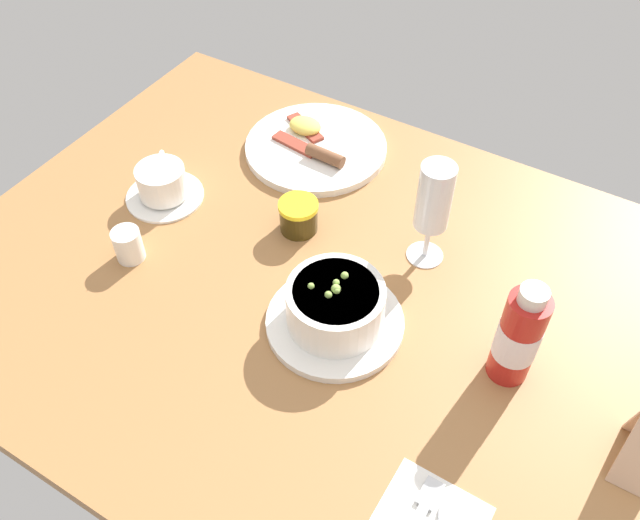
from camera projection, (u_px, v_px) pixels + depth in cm
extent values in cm
cube|color=#9E6B3D|center=(316.00, 289.00, 100.13)|extent=(110.00, 84.00, 3.00)
cylinder|color=white|center=(335.00, 322.00, 93.42)|extent=(19.31, 19.31, 1.20)
cylinder|color=white|center=(335.00, 305.00, 90.61)|extent=(13.48, 13.48, 6.40)
cylinder|color=beige|center=(336.00, 294.00, 88.83)|extent=(11.60, 11.60, 1.60)
sphere|color=#8CB14E|center=(345.00, 276.00, 89.81)|extent=(1.08, 1.08, 1.08)
sphere|color=#8CB14E|center=(336.00, 283.00, 88.98)|extent=(0.93, 0.93, 0.93)
sphere|color=#8CB14E|center=(328.00, 295.00, 87.57)|extent=(1.01, 1.01, 1.01)
sphere|color=#8CB14E|center=(335.00, 290.00, 88.16)|extent=(1.00, 1.00, 1.00)
sphere|color=#8CB14E|center=(336.00, 289.00, 88.26)|extent=(1.29, 1.29, 1.29)
sphere|color=#8CB14E|center=(337.00, 291.00, 88.02)|extent=(0.95, 0.95, 0.95)
sphere|color=#8CB14E|center=(311.00, 286.00, 88.57)|extent=(0.91, 0.91, 0.91)
cube|color=silver|center=(430.00, 493.00, 77.01)|extent=(2.26, 3.63, 0.40)
ellipsoid|color=silver|center=(450.00, 511.00, 75.55)|extent=(2.40, 4.00, 0.60)
cylinder|color=white|center=(165.00, 195.00, 111.26)|extent=(12.84, 12.84, 0.90)
cylinder|color=white|center=(162.00, 181.00, 109.03)|extent=(8.02, 8.02, 5.12)
cylinder|color=#3D1D11|center=(159.00, 172.00, 107.50)|extent=(6.82, 6.82, 1.00)
torus|color=white|center=(163.00, 161.00, 112.18)|extent=(2.83, 3.34, 3.60)
cylinder|color=white|center=(128.00, 245.00, 100.58)|extent=(4.30, 4.30, 5.30)
cone|color=white|center=(115.00, 243.00, 98.08)|extent=(1.79, 2.32, 2.27)
cylinder|color=white|center=(425.00, 254.00, 102.59)|extent=(5.64, 5.64, 0.40)
cylinder|color=white|center=(427.00, 239.00, 100.06)|extent=(0.80, 0.80, 6.42)
cylinder|color=white|center=(435.00, 197.00, 93.74)|extent=(5.05, 5.05, 10.64)
cylinder|color=beige|center=(433.00, 205.00, 94.93)|extent=(4.14, 4.14, 6.38)
cylinder|color=#372B0D|center=(299.00, 218.00, 104.99)|extent=(5.97, 5.97, 4.54)
cylinder|color=yellow|center=(298.00, 206.00, 103.01)|extent=(6.27, 6.27, 0.80)
cylinder|color=#B21E19|center=(517.00, 339.00, 83.29)|extent=(5.38, 5.38, 14.59)
cylinder|color=silver|center=(517.00, 341.00, 83.50)|extent=(5.49, 5.49, 5.55)
cylinder|color=silver|center=(533.00, 298.00, 77.17)|extent=(3.50, 3.50, 1.93)
cylinder|color=white|center=(316.00, 147.00, 119.34)|extent=(25.17, 25.17, 1.40)
cube|color=brown|center=(295.00, 144.00, 118.37)|extent=(9.24, 3.56, 0.60)
cube|color=brown|center=(305.00, 128.00, 121.59)|extent=(9.13, 6.13, 0.60)
cylinder|color=brown|center=(325.00, 156.00, 114.81)|extent=(7.08, 2.47, 2.20)
ellipsoid|color=#F2D859|center=(305.00, 126.00, 120.83)|extent=(6.00, 4.80, 2.40)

